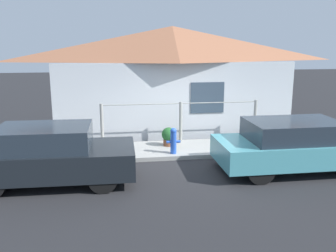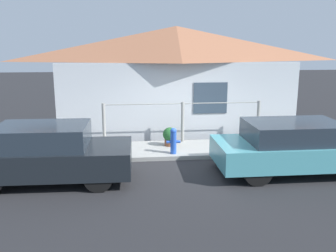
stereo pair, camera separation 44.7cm
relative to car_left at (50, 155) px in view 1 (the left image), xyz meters
The scene contains 8 objects.
ground_plane 3.75m from the car_left, 19.19° to the left, with size 60.00×60.00×0.00m, color #262628.
sidewalk 4.09m from the car_left, 30.54° to the left, with size 24.00×1.69×0.12m.
house 5.99m from the car_left, 51.19° to the left, with size 8.22×2.23×3.66m.
fence 4.44m from the car_left, 38.27° to the left, with size 4.90×0.10×1.24m.
car_left is the anchor object (origin of this frame).
car_right 5.91m from the car_left, ahead, with size 4.07×1.72×1.28m.
fire_hydrant 3.40m from the car_left, 26.12° to the left, with size 0.39×0.17×0.73m.
potted_plant_near_hydrant 3.82m from the car_left, 37.16° to the left, with size 0.41×0.41×0.55m.
Camera 1 is at (-2.04, -9.56, 3.19)m, focal length 40.00 mm.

